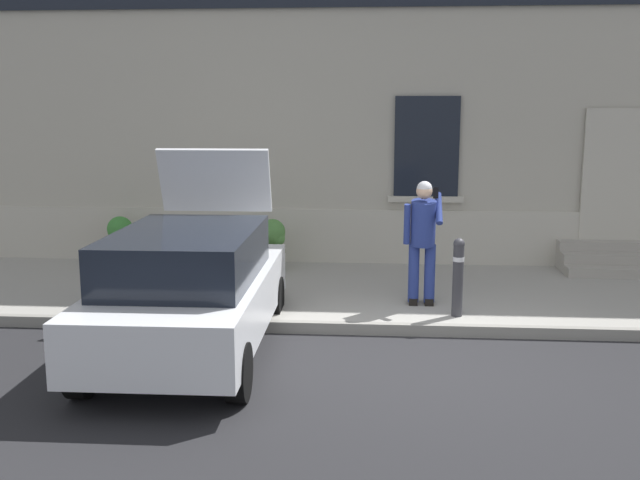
{
  "coord_description": "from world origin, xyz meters",
  "views": [
    {
      "loc": [
        -0.54,
        -8.06,
        2.89
      ],
      "look_at": [
        -1.27,
        1.6,
        1.1
      ],
      "focal_mm": 40.95,
      "sensor_mm": 36.0,
      "label": 1
    }
  ],
  "objects": [
    {
      "name": "person_on_phone",
      "position": [
        0.13,
        1.82,
        1.15
      ],
      "size": [
        0.51,
        0.5,
        1.74
      ],
      "rotation": [
        0.0,
        0.0,
        0.15
      ],
      "color": "navy",
      "rests_on": "sidewalk"
    },
    {
      "name": "entrance_stoop",
      "position": [
        3.54,
        4.23,
        0.34
      ],
      "size": [
        1.89,
        0.96,
        0.48
      ],
      "color": "#9E998E",
      "rests_on": "sidewalk"
    },
    {
      "name": "building_facade",
      "position": [
        0.01,
        5.29,
        3.73
      ],
      "size": [
        24.0,
        1.52,
        7.5
      ],
      "color": "#B2AD9E",
      "rests_on": "ground"
    },
    {
      "name": "sidewalk",
      "position": [
        0.0,
        2.8,
        0.07
      ],
      "size": [
        24.0,
        3.6,
        0.15
      ],
      "primitive_type": "cube",
      "color": "#99968E",
      "rests_on": "ground"
    },
    {
      "name": "bollard_near_person",
      "position": [
        0.57,
        1.35,
        0.71
      ],
      "size": [
        0.15,
        0.15,
        1.04
      ],
      "color": "#333338",
      "rests_on": "sidewalk"
    },
    {
      "name": "planter_olive",
      "position": [
        -2.24,
        3.95,
        0.61
      ],
      "size": [
        0.44,
        0.44,
        0.86
      ],
      "color": "#606B38",
      "rests_on": "sidewalk"
    },
    {
      "name": "hatchback_car_white",
      "position": [
        -2.66,
        0.06,
        0.8
      ],
      "size": [
        1.82,
        4.08,
        2.34
      ],
      "color": "white",
      "rests_on": "ground"
    },
    {
      "name": "ground_plane",
      "position": [
        0.0,
        0.0,
        0.0
      ],
      "size": [
        80.0,
        80.0,
        0.0
      ],
      "primitive_type": "plane",
      "color": "#232326"
    },
    {
      "name": "planter_terracotta",
      "position": [
        -4.91,
        4.06,
        0.61
      ],
      "size": [
        0.44,
        0.44,
        0.86
      ],
      "color": "#B25B38",
      "rests_on": "sidewalk"
    },
    {
      "name": "curb_edge",
      "position": [
        0.0,
        0.94,
        0.07
      ],
      "size": [
        24.0,
        0.12,
        0.15
      ],
      "primitive_type": "cube",
      "color": "gray",
      "rests_on": "ground"
    }
  ]
}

